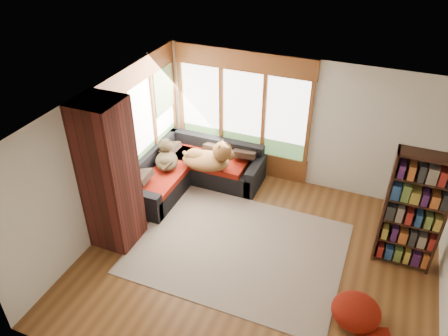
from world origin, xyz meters
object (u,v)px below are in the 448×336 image
Objects in this scene: brick_chimney at (109,176)px; pouf at (356,311)px; area_rug at (238,248)px; sectional_sofa at (193,168)px; dog_brindle at (166,154)px; bookshelf at (414,212)px; dog_tan at (210,155)px.

pouf is at bearing -2.98° from brick_chimney.
area_rug is (2.01, 0.53, -1.29)m from brick_chimney.
sectional_sofa is 0.64× the size of area_rug.
bookshelf is at bearing -125.71° from dog_brindle.
bookshelf is at bearing 15.58° from area_rug.
dog_tan is (-3.64, 0.65, -0.21)m from bookshelf.
dog_tan is at bearing 146.24° from pouf.
pouf is at bearing -31.03° from sectional_sofa.
area_rug is at bearing 14.68° from brick_chimney.
bookshelf reaches higher than pouf.
pouf is (4.03, -0.21, -1.10)m from brick_chimney.
pouf is 0.85× the size of dog_brindle.
area_rug is 2.82m from bookshelf.
bookshelf is at bearing 70.52° from pouf.
dog_tan is at bearing -18.65° from sectional_sofa.
dog_brindle is at bearing -137.70° from sectional_sofa.
sectional_sofa is 1.08× the size of bookshelf.
area_rug is at bearing -150.69° from dog_brindle.
bookshelf is at bearing -16.18° from dog_tan.
sectional_sofa is 0.68m from dog_brindle.
area_rug is (1.56, -1.52, -0.30)m from sectional_sofa.
sectional_sofa reaches higher than area_rug.
sectional_sofa is (0.45, 2.05, -1.00)m from brick_chimney.
dog_tan is 1.28× the size of dog_brindle.
dog_tan is (0.90, 1.89, -0.49)m from brick_chimney.
area_rug is 4.25× the size of dog_brindle.
brick_chimney is 2.51× the size of dog_tan.
bookshelf is at bearing -10.09° from sectional_sofa.
brick_chimney is at bearing -121.40° from dog_tan.
brick_chimney is 4.18m from pouf.
brick_chimney is 2.45m from area_rug.
sectional_sofa is at bearing -78.63° from dog_brindle.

